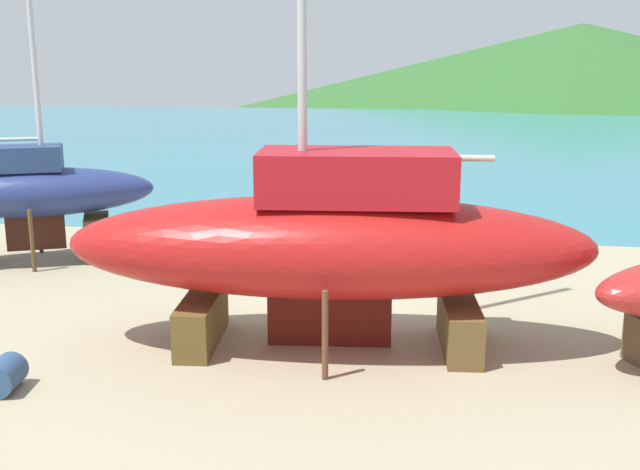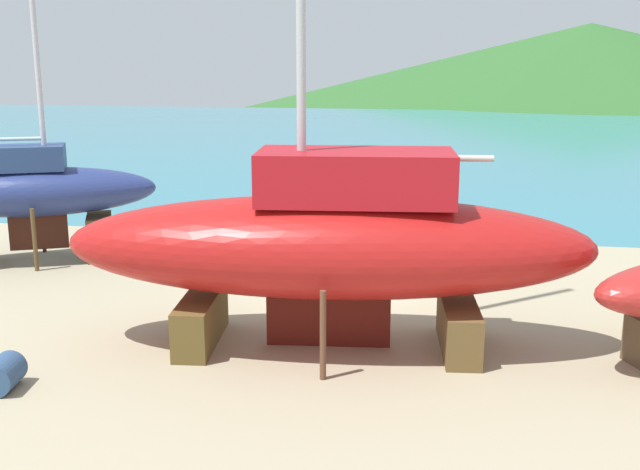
{
  "view_description": "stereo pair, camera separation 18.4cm",
  "coord_description": "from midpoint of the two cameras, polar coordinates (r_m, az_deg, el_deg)",
  "views": [
    {
      "loc": [
        2.42,
        -18.11,
        5.96
      ],
      "look_at": [
        -0.25,
        -1.21,
        1.93
      ],
      "focal_mm": 43.14,
      "sensor_mm": 36.0,
      "label": 1
    },
    {
      "loc": [
        2.61,
        -18.08,
        5.96
      ],
      "look_at": [
        -0.25,
        -1.21,
        1.93
      ],
      "focal_mm": 43.14,
      "sensor_mm": 36.0,
      "label": 2
    }
  ],
  "objects": [
    {
      "name": "ground_plane",
      "position": [
        14.73,
        -1.08,
        -10.62
      ],
      "size": [
        46.71,
        46.71,
        0.0
      ],
      "primitive_type": "plane",
      "color": "tan"
    },
    {
      "name": "barrel_by_slipway",
      "position": [
        21.81,
        11.63,
        -1.61
      ],
      "size": [
        0.73,
        0.73,
        0.94
      ],
      "primitive_type": "cylinder",
      "rotation": [
        0.0,
        0.0,
        2.49
      ],
      "color": "olive",
      "rests_on": "ground"
    },
    {
      "name": "sea_water",
      "position": [
        56.27,
        7.04,
        7.07
      ],
      "size": [
        142.23,
        61.99,
        0.01
      ],
      "primitive_type": "cube",
      "color": "teal",
      "rests_on": "ground"
    },
    {
      "name": "sailboat_far_slipway",
      "position": [
        15.6,
        1.14,
        -0.51
      ],
      "size": [
        11.02,
        4.14,
        16.66
      ],
      "rotation": [
        0.0,
        0.0,
        3.24
      ],
      "color": "brown",
      "rests_on": "ground"
    },
    {
      "name": "sailboat_large_starboard",
      "position": [
        23.76,
        -20.22,
        2.92
      ],
      "size": [
        7.09,
        4.57,
        11.81
      ],
      "rotation": [
        0.0,
        0.0,
        0.41
      ],
      "color": "brown",
      "rests_on": "ground"
    },
    {
      "name": "barrel_tar_black",
      "position": [
        15.25,
        -22.16,
        -9.53
      ],
      "size": [
        0.71,
        0.86,
        0.61
      ],
      "primitive_type": "cylinder",
      "rotation": [
        1.57,
        0.0,
        3.28
      ],
      "color": "#2F4C74",
      "rests_on": "ground"
    },
    {
      "name": "headland_hill",
      "position": [
        126.29,
        19.19,
        9.82
      ],
      "size": [
        174.46,
        174.46,
        21.16
      ],
      "primitive_type": "cone",
      "color": "#2F622A",
      "rests_on": "ground"
    }
  ]
}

